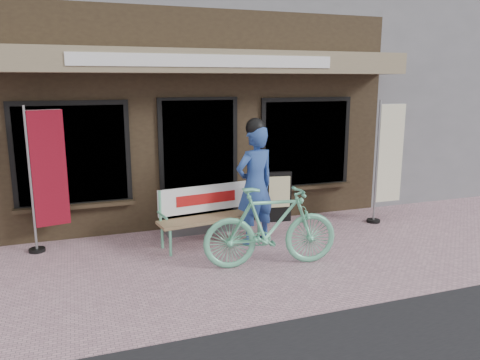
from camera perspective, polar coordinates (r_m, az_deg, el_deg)
name	(u,v)px	position (r m, az deg, el deg)	size (l,w,h in m)	color
ground	(238,268)	(6.38, -0.27, -10.69)	(70.00, 70.00, 0.00)	#C596A3
storefront	(163,56)	(10.71, -9.38, 14.70)	(7.00, 6.77, 6.00)	black
neighbor_right_near	(452,69)	(15.21, 24.41, 12.26)	(10.00, 7.00, 5.60)	slate
bench	(209,210)	(7.19, -3.80, -3.68)	(1.68, 0.65, 0.89)	#62C093
person	(255,183)	(7.08, 1.84, -0.35)	(0.75, 0.60, 1.93)	#2A4891
bicycle	(271,227)	(6.30, 3.78, -5.71)	(0.52, 1.83, 1.10)	#62C093
nobori_red	(46,177)	(7.32, -22.54, 0.36)	(0.63, 0.28, 2.13)	gray
nobori_cream	(388,160)	(8.55, 17.56, 2.33)	(0.63, 0.24, 2.15)	gray
menu_stand	(279,196)	(8.29, 4.73, -1.98)	(0.46, 0.16, 0.90)	black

